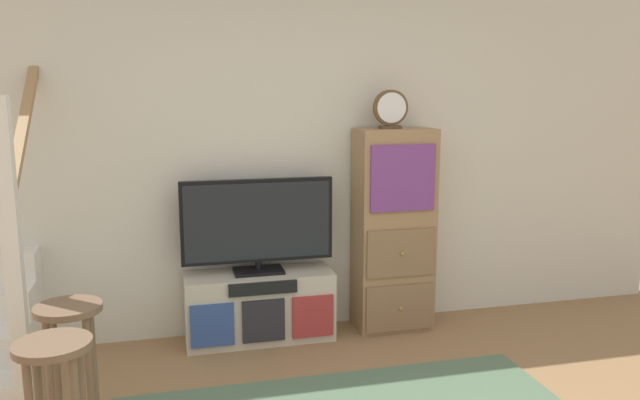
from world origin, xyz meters
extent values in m
cube|color=beige|center=(0.00, 2.46, 1.35)|extent=(6.40, 0.12, 2.70)
cube|color=#BCB29E|center=(-0.30, 2.20, 0.25)|extent=(1.08, 0.36, 0.51)
cube|color=#2D4784|center=(-0.66, 2.01, 0.21)|extent=(0.30, 0.02, 0.31)
cube|color=#232328|center=(-0.30, 2.01, 0.21)|extent=(0.30, 0.02, 0.31)
cube|color=maroon|center=(0.06, 2.01, 0.21)|extent=(0.30, 0.02, 0.31)
cube|color=black|center=(-0.30, 2.01, 0.45)|extent=(0.49, 0.02, 0.09)
cube|color=black|center=(-0.30, 2.22, 0.52)|extent=(0.36, 0.22, 0.02)
cylinder|color=black|center=(-0.30, 2.22, 0.56)|extent=(0.05, 0.05, 0.06)
cube|color=black|center=(-0.30, 2.22, 0.90)|extent=(1.10, 0.05, 0.61)
cube|color=black|center=(-0.30, 2.19, 0.90)|extent=(1.05, 0.01, 0.56)
cube|color=#93704C|center=(0.74, 2.21, 0.77)|extent=(0.58, 0.34, 1.55)
cube|color=brown|center=(0.74, 2.03, 0.21)|extent=(0.53, 0.02, 0.36)
sphere|color=olive|center=(0.74, 2.01, 0.21)|extent=(0.03, 0.03, 0.03)
cube|color=brown|center=(0.74, 2.03, 0.64)|extent=(0.53, 0.02, 0.36)
sphere|color=olive|center=(0.74, 2.01, 0.64)|extent=(0.03, 0.03, 0.03)
cube|color=#70387F|center=(0.74, 2.03, 1.20)|extent=(0.49, 0.02, 0.49)
cube|color=#4C3823|center=(0.69, 2.19, 1.56)|extent=(0.16, 0.08, 0.02)
cylinder|color=brown|center=(0.69, 2.19, 1.70)|extent=(0.26, 0.04, 0.26)
cylinder|color=silver|center=(0.69, 2.16, 1.70)|extent=(0.22, 0.01, 0.22)
cube|color=silver|center=(-1.75, 1.40, 0.90)|extent=(0.09, 0.09, 1.80)
cube|color=#9E7547|center=(-1.75, 2.05, 1.70)|extent=(0.06, 1.33, 0.99)
cylinder|color=brown|center=(-1.45, 0.65, 0.72)|extent=(0.34, 0.34, 0.03)
cylinder|color=brown|center=(-1.54, 1.01, 0.36)|extent=(0.04, 0.04, 0.71)
cylinder|color=brown|center=(-1.35, 1.01, 0.36)|extent=(0.04, 0.04, 0.71)
cylinder|color=brown|center=(-1.54, 1.20, 0.36)|extent=(0.04, 0.04, 0.71)
cylinder|color=brown|center=(-1.35, 1.20, 0.36)|extent=(0.04, 0.04, 0.71)
cylinder|color=brown|center=(-1.45, 1.11, 0.73)|extent=(0.34, 0.34, 0.03)
camera|label=1|loc=(-0.93, -2.15, 1.84)|focal=34.94mm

